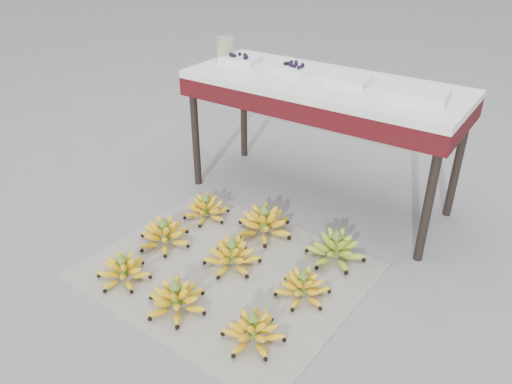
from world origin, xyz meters
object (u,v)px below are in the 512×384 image
Objects in this scene: bunch_front_center at (176,299)px; bunch_back_right at (335,249)px; bunch_front_left at (123,271)px; bunch_front_right at (253,330)px; bunch_back_center at (264,223)px; vendor_table at (323,95)px; glass_jar at (225,49)px; bunch_mid_left at (164,235)px; newspaper_mat at (227,270)px; tray_left at (295,69)px; tray_far_right at (419,95)px; tray_right at (348,80)px; bunch_mid_center at (232,256)px; bunch_back_left at (206,209)px; tray_far_left at (240,60)px; bunch_mid_right at (303,287)px.

bunch_back_right is (0.41, 0.72, 0.00)m from bunch_front_center.
bunch_front_right is at bearing -2.30° from bunch_front_left.
vendor_table is (0.05, 0.51, 0.58)m from bunch_back_center.
glass_jar is at bearing 99.62° from bunch_front_left.
bunch_front_right is 0.82m from bunch_mid_left.
newspaper_mat is 3.94× the size of bunch_mid_left.
vendor_table is 6.00× the size of tray_left.
bunch_front_left is 1.48m from glass_jar.
tray_left is at bearing 175.83° from tray_far_right.
bunch_front_left is 1.05× the size of tray_left.
tray_right is 1.70× the size of glass_jar.
newspaper_mat is 3.49× the size of bunch_mid_center.
bunch_back_left is 1.40× the size of tray_far_left.
bunch_mid_right is (0.40, 0.04, 0.06)m from newspaper_mat.
bunch_mid_center is (0.40, 0.05, 0.00)m from bunch_mid_left.
tray_far_right is at bearing -2.58° from vendor_table.
tray_far_left is 0.38m from tray_left.
bunch_back_right is (0.42, 0.01, -0.00)m from bunch_back_center.
bunch_front_center is 0.38m from bunch_front_right.
tray_far_right is at bearing 48.22° from bunch_front_left.
bunch_mid_left reaches higher than newspaper_mat.
tray_far_left reaches higher than vendor_table.
bunch_front_left is at bearing -127.46° from tray_far_right.
tray_far_right is at bearing 50.03° from bunch_back_left.
bunch_front_left is at bearing -171.91° from bunch_mid_right.
vendor_table is (-0.38, 0.83, 0.60)m from bunch_mid_right.
bunch_mid_center is 0.99× the size of bunch_back_center.
tray_left is at bearing 91.78° from bunch_front_right.
newspaper_mat is 4.64× the size of bunch_front_left.
bunch_back_right is 1.04m from tray_left.
tray_far_right is (0.56, 1.19, 0.70)m from bunch_front_center.
bunch_front_center is 1.42× the size of tray_right.
bunch_front_right and bunch_back_left have the same top height.
bunch_front_left is at bearing 159.81° from bunch_front_right.
bunch_back_center is at bearing 124.26° from bunch_mid_right.
tray_right is at bearing -2.08° from tray_left.
newspaper_mat is 0.34m from bunch_front_center.
tray_far_left is at bearing 101.17° from bunch_mid_center.
tray_far_left is 1.10m from tray_far_right.
bunch_back_right is at bearing -26.58° from glass_jar.
tray_left reaches higher than tray_right.
vendor_table is at bearing 112.69° from bunch_back_right.
vendor_table is at bearing -2.49° from tray_far_left.
tray_far_right is at bearing 61.58° from bunch_mid_right.
bunch_back_left is at bearing -161.45° from bunch_back_center.
tray_right is (0.54, 0.57, 0.70)m from bunch_back_left.
bunch_back_left is 1.12× the size of tray_far_right.
tray_left is at bearing 177.92° from tray_right.
bunch_back_left is 0.37m from bunch_back_center.
tray_left is at bearing 66.58° from bunch_mid_left.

